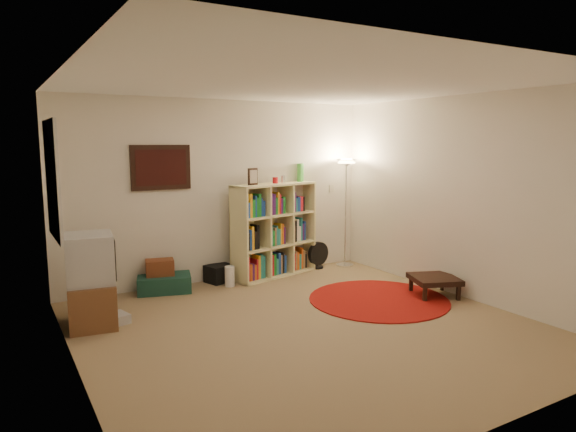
# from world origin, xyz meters

# --- Properties ---
(room) EXTENTS (4.54, 4.54, 2.54)m
(room) POSITION_xyz_m (-0.05, 0.05, 1.26)
(room) COLOR #876F4F
(room) RESTS_ON ground
(bookshelf) EXTENTS (1.39, 0.69, 1.61)m
(bookshelf) POSITION_xyz_m (0.70, 2.05, 0.65)
(bookshelf) COLOR #FFF3AA
(bookshelf) RESTS_ON ground
(floor_lamp) EXTENTS (0.40, 0.40, 1.67)m
(floor_lamp) POSITION_xyz_m (1.95, 1.98, 1.39)
(floor_lamp) COLOR white
(floor_lamp) RESTS_ON ground
(floor_fan) EXTENTS (0.37, 0.22, 0.41)m
(floor_fan) POSITION_xyz_m (1.49, 2.07, 0.21)
(floor_fan) COLOR black
(floor_fan) RESTS_ON ground
(tv_stand) EXTENTS (0.55, 0.73, 0.98)m
(tv_stand) POSITION_xyz_m (-1.93, 1.25, 0.47)
(tv_stand) COLOR brown
(tv_stand) RESTS_ON ground
(dvd_box) EXTENTS (0.36, 0.32, 0.10)m
(dvd_box) POSITION_xyz_m (-1.75, 1.15, 0.05)
(dvd_box) COLOR #B0B0B5
(dvd_box) RESTS_ON ground
(suitcase) EXTENTS (0.76, 0.60, 0.22)m
(suitcase) POSITION_xyz_m (-0.91, 2.05, 0.11)
(suitcase) COLOR #153A30
(suitcase) RESTS_ON ground
(wicker_basket) EXTENTS (0.40, 0.33, 0.20)m
(wicker_basket) POSITION_xyz_m (-0.95, 2.09, 0.32)
(wicker_basket) COLOR #602C18
(wicker_basket) RESTS_ON suitcase
(duffel_bag) EXTENTS (0.41, 0.37, 0.24)m
(duffel_bag) POSITION_xyz_m (-0.11, 2.12, 0.12)
(duffel_bag) COLOR black
(duffel_bag) RESTS_ON ground
(paper_towel) EXTENTS (0.16, 0.16, 0.28)m
(paper_towel) POSITION_xyz_m (-0.08, 1.84, 0.14)
(paper_towel) COLOR white
(paper_towel) RESTS_ON ground
(red_rug) EXTENTS (1.71, 1.71, 0.02)m
(red_rug) POSITION_xyz_m (1.25, 0.36, 0.01)
(red_rug) COLOR maroon
(red_rug) RESTS_ON ground
(side_table) EXTENTS (0.71, 0.71, 0.25)m
(side_table) POSITION_xyz_m (1.97, 0.14, 0.21)
(side_table) COLOR black
(side_table) RESTS_ON ground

